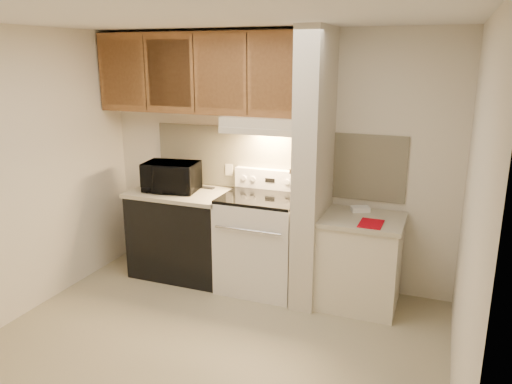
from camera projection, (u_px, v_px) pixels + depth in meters
The scene contains 50 objects.
floor at pixel (210, 347), 3.99m from camera, with size 3.60×3.60×0.00m, color tan.
ceiling at pixel (201, 17), 3.33m from camera, with size 3.60×3.60×0.00m, color white.
wall_back at pixel (273, 159), 5.01m from camera, with size 3.60×0.02×2.50m, color beige.
wall_left at pixel (19, 176), 4.29m from camera, with size 0.02×3.00×2.50m, color beige.
wall_right at pixel (471, 226), 3.03m from camera, with size 0.02×3.00×2.50m, color beige.
backsplash at pixel (273, 160), 5.00m from camera, with size 2.60×0.02×0.63m, color beige.
range_body at pixel (261, 244), 4.91m from camera, with size 0.76×0.65×0.92m, color silver.
oven_window at pixel (249, 252), 4.61m from camera, with size 0.50×0.01×0.30m, color black.
oven_handle at pixel (247, 230), 4.52m from camera, with size 0.02×0.02×0.65m, color silver.
cooktop at pixel (261, 198), 4.78m from camera, with size 0.74×0.64×0.03m, color black.
range_backguard at pixel (271, 179), 5.01m from camera, with size 0.76×0.08×0.20m, color silver.
range_display at pixel (270, 180), 4.97m from camera, with size 0.10×0.01×0.04m, color black.
range_knob_left_outer at pixel (244, 178), 5.07m from camera, with size 0.05×0.05×0.02m, color silver.
range_knob_left_inner at pixel (253, 179), 5.03m from camera, with size 0.05×0.05×0.02m, color silver.
range_knob_right_inner at pixel (287, 182), 4.91m from camera, with size 0.05×0.05×0.02m, color silver.
range_knob_right_outer at pixel (297, 183), 4.87m from camera, with size 0.05×0.05×0.02m, color silver.
dishwasher_front at pixel (183, 235), 5.23m from camera, with size 1.00×0.63×0.87m, color black.
left_countertop at pixel (181, 193), 5.11m from camera, with size 1.04×0.67×0.04m, color #B5AE94.
spoon_rest at pixel (205, 187), 5.22m from camera, with size 0.20×0.06×0.01m, color black.
teal_jar at pixel (146, 186), 5.13m from camera, with size 0.09×0.09×0.10m, color #29685C.
outlet at pixel (229, 170), 5.19m from camera, with size 0.08×0.01×0.12m, color beige.
microwave at pixel (171, 177), 5.08m from camera, with size 0.54×0.36×0.30m, color black.
partition_pillar at pixel (314, 170), 4.52m from camera, with size 0.22×0.70×2.50m, color beige.
pillar_trim at pixel (302, 164), 4.54m from camera, with size 0.01×0.70×0.04m, color brown.
knife_strip at pixel (299, 162), 4.50m from camera, with size 0.02×0.42×0.04m, color black.
knife_blade_a at pixel (292, 177), 4.37m from camera, with size 0.01×0.04×0.16m, color silver.
knife_handle_a at pixel (293, 161), 4.33m from camera, with size 0.02×0.02×0.10m, color black.
knife_blade_b at pixel (295, 176), 4.46m from camera, with size 0.01×0.04×0.18m, color silver.
knife_handle_b at pixel (295, 159), 4.40m from camera, with size 0.02×0.02×0.10m, color black.
knife_blade_c at pixel (298, 175), 4.54m from camera, with size 0.01×0.04×0.20m, color silver.
knife_handle_c at pixel (299, 157), 4.50m from camera, with size 0.02×0.02×0.10m, color black.
knife_blade_d at pixel (300, 171), 4.60m from camera, with size 0.01×0.04×0.16m, color silver.
knife_handle_d at pixel (301, 155), 4.57m from camera, with size 0.02×0.02×0.10m, color black.
knife_blade_e at pixel (302, 171), 4.66m from camera, with size 0.01×0.04×0.18m, color silver.
knife_handle_e at pixel (303, 154), 4.64m from camera, with size 0.02×0.02×0.10m, color black.
oven_mitt at pixel (305, 173), 4.74m from camera, with size 0.03×0.11×0.27m, color gray.
right_cab_base at pixel (360, 264), 4.58m from camera, with size 0.70×0.60×0.81m, color beige.
right_countertop at pixel (362, 220), 4.47m from camera, with size 0.74×0.64×0.04m, color #B5AE94.
red_folder at pixel (371, 224), 4.29m from camera, with size 0.19×0.27×0.01m, color #A70310.
white_box at pixel (360, 209), 4.64m from camera, with size 0.16×0.11×0.04m, color white.
range_hood at pixel (266, 124), 4.71m from camera, with size 0.78×0.44×0.15m, color beige.
hood_lip at pixel (258, 132), 4.54m from camera, with size 0.78×0.04×0.06m, color beige.
upper_cabinets at pixel (202, 73), 4.87m from camera, with size 2.18×0.33×0.77m, color brown.
cab_door_a at pixel (122, 73), 5.01m from camera, with size 0.46×0.01×0.63m, color brown.
cab_gap_a at pixel (145, 73), 4.92m from camera, with size 0.01×0.01×0.73m, color black.
cab_door_b at pixel (169, 73), 4.82m from camera, with size 0.46×0.01×0.63m, color brown.
cab_gap_b at pixel (194, 74), 4.73m from camera, with size 0.01×0.01×0.73m, color black.
cab_door_c at pixel (220, 74), 4.63m from camera, with size 0.46×0.01×0.63m, color brown.
cab_gap_c at pixel (247, 74), 4.54m from camera, with size 0.01×0.01×0.73m, color black.
cab_door_d at pixel (275, 75), 4.44m from camera, with size 0.46×0.01×0.63m, color brown.
Camera 1 is at (1.62, -3.15, 2.25)m, focal length 35.00 mm.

